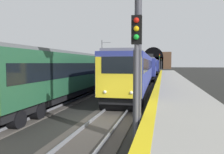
% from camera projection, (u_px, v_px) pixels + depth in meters
% --- Properties ---
extents(ground_plane, '(320.00, 320.00, 0.00)m').
position_uv_depth(ground_plane, '(105.00, 124.00, 11.32)').
color(ground_plane, black).
extents(platform_right, '(112.00, 3.79, 1.00)m').
position_uv_depth(platform_right, '(187.00, 119.00, 10.39)').
color(platform_right, '#9E9B93').
rests_on(platform_right, ground_plane).
extents(platform_right_edge_strip, '(112.00, 0.50, 0.01)m').
position_uv_depth(platform_right_edge_strip, '(152.00, 107.00, 10.73)').
color(platform_right_edge_strip, yellow).
rests_on(platform_right_edge_strip, platform_right).
extents(track_main_line, '(160.00, 2.71, 0.21)m').
position_uv_depth(track_main_line, '(105.00, 123.00, 11.32)').
color(track_main_line, '#423D38').
rests_on(track_main_line, ground_plane).
extents(track_adjacent_line, '(160.00, 2.71, 0.21)m').
position_uv_depth(track_adjacent_line, '(20.00, 118.00, 12.42)').
color(track_adjacent_line, '#4C4742').
rests_on(track_adjacent_line, ground_plane).
extents(train_main_approaching, '(86.18, 3.43, 4.93)m').
position_uv_depth(train_main_approaching, '(151.00, 66.00, 55.01)').
color(train_main_approaching, navy).
rests_on(train_main_approaching, ground_plane).
extents(train_adjacent_platform, '(38.38, 2.85, 4.88)m').
position_uv_depth(train_adjacent_platform, '(100.00, 70.00, 27.73)').
color(train_adjacent_platform, '#235638').
rests_on(train_adjacent_platform, ground_plane).
extents(railway_signal_near, '(0.39, 0.38, 4.86)m').
position_uv_depth(railway_signal_near, '(136.00, 67.00, 8.27)').
color(railway_signal_near, '#4C4C54').
rests_on(railway_signal_near, ground_plane).
extents(railway_signal_mid, '(0.39, 0.38, 5.45)m').
position_uv_depth(railway_signal_mid, '(159.00, 62.00, 56.01)').
color(railway_signal_mid, '#38383D').
rests_on(railway_signal_mid, ground_plane).
extents(railway_signal_far, '(0.39, 0.38, 5.32)m').
position_uv_depth(railway_signal_far, '(161.00, 63.00, 102.28)').
color(railway_signal_far, '#4C4C54').
rests_on(railway_signal_far, ground_plane).
extents(overhead_signal_gantry, '(0.70, 8.97, 7.55)m').
position_uv_depth(overhead_signal_gantry, '(37.00, 2.00, 9.47)').
color(overhead_signal_gantry, '#3F3F47').
rests_on(overhead_signal_gantry, ground_plane).
extents(tunnel_portal, '(3.06, 18.66, 11.49)m').
position_uv_depth(tunnel_portal, '(153.00, 60.00, 118.60)').
color(tunnel_portal, brown).
rests_on(tunnel_portal, ground_plane).
extents(catenary_mast_far, '(0.22, 2.21, 8.47)m').
position_uv_depth(catenary_mast_far, '(102.00, 58.00, 52.05)').
color(catenary_mast_far, '#595B60').
rests_on(catenary_mast_far, ground_plane).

